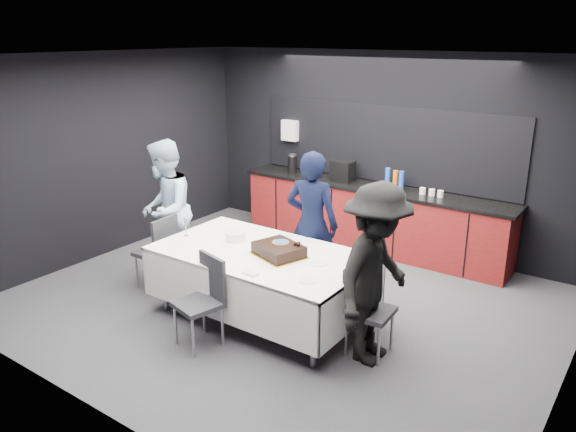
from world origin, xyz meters
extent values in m
plane|color=#3E3F43|center=(0.00, 0.00, 0.00)|extent=(6.00, 6.00, 0.00)
cube|color=white|center=(0.00, 0.00, 2.80)|extent=(6.00, 5.00, 0.04)
cube|color=black|center=(0.00, 2.50, 1.40)|extent=(6.00, 0.04, 2.80)
cube|color=black|center=(0.00, -2.50, 1.40)|extent=(6.00, 0.04, 2.80)
cube|color=black|center=(-3.00, 0.00, 1.40)|extent=(0.04, 5.00, 2.80)
cube|color=maroon|center=(0.00, 2.20, 0.45)|extent=(4.00, 0.60, 0.90)
cube|color=black|center=(0.00, 2.20, 0.92)|extent=(4.10, 0.64, 0.04)
cube|color=black|center=(0.00, 2.48, 1.50)|extent=(4.00, 0.03, 1.10)
cube|color=white|center=(-1.60, 2.43, 1.55)|extent=(0.28, 0.12, 0.32)
cylinder|color=black|center=(-1.40, 2.20, 1.07)|extent=(0.14, 0.14, 0.26)
cylinder|color=black|center=(-1.05, 2.20, 1.07)|extent=(0.14, 0.14, 0.26)
cube|color=black|center=(-0.50, 2.20, 1.09)|extent=(0.32, 0.24, 0.30)
cylinder|color=blue|center=(0.20, 2.25, 1.08)|extent=(0.07, 0.07, 0.28)
cylinder|color=orange|center=(0.32, 2.25, 1.07)|extent=(0.07, 0.07, 0.26)
cylinder|color=blue|center=(0.44, 2.18, 1.08)|extent=(0.07, 0.07, 0.28)
cylinder|color=white|center=(0.75, 2.20, 0.98)|extent=(0.08, 0.08, 0.09)
cylinder|color=white|center=(0.88, 2.20, 0.98)|extent=(0.08, 0.08, 0.09)
cylinder|color=white|center=(1.00, 2.20, 0.98)|extent=(0.08, 0.08, 0.09)
cylinder|color=#99999E|center=(-1.40, 2.20, 1.21)|extent=(0.12, 0.12, 0.03)
cylinder|color=#99999E|center=(-1.05, 2.20, 1.21)|extent=(0.12, 0.12, 0.03)
cylinder|color=#99999E|center=(-1.00, -0.90, 0.38)|extent=(0.06, 0.06, 0.75)
cylinder|color=#99999E|center=(-1.00, 0.10, 0.38)|extent=(0.06, 0.06, 0.75)
cylinder|color=#99999E|center=(1.00, -0.90, 0.38)|extent=(0.06, 0.06, 0.75)
cylinder|color=#99999E|center=(1.00, 0.10, 0.38)|extent=(0.06, 0.06, 0.75)
cube|color=white|center=(0.00, -0.40, 0.76)|extent=(2.32, 1.32, 0.04)
cube|color=white|center=(0.00, -1.05, 0.49)|extent=(2.32, 0.02, 0.55)
cube|color=white|center=(0.00, 0.25, 0.49)|extent=(2.32, 0.02, 0.55)
cube|color=white|center=(-1.15, -0.40, 0.49)|extent=(0.02, 1.32, 0.55)
cube|color=white|center=(1.15, -0.40, 0.49)|extent=(0.02, 1.32, 0.55)
cube|color=gold|center=(0.23, -0.39, 0.79)|extent=(0.63, 0.57, 0.01)
cube|color=black|center=(0.23, -0.39, 0.85)|extent=(0.58, 0.52, 0.11)
cube|color=black|center=(0.23, -0.39, 0.90)|extent=(0.58, 0.52, 0.01)
cylinder|color=orange|center=(0.21, -0.33, 0.91)|extent=(0.18, 0.18, 0.00)
cylinder|color=blue|center=(0.21, -0.33, 0.92)|extent=(0.15, 0.15, 0.01)
sphere|color=black|center=(0.41, -0.27, 0.93)|extent=(0.04, 0.04, 0.04)
sphere|color=black|center=(0.43, -0.31, 0.93)|extent=(0.04, 0.04, 0.04)
sphere|color=black|center=(0.39, -0.31, 0.93)|extent=(0.04, 0.04, 0.04)
cylinder|color=white|center=(-0.45, -0.30, 0.83)|extent=(0.22, 0.22, 0.10)
cylinder|color=white|center=(-0.39, -0.85, 0.78)|extent=(0.18, 0.18, 0.01)
cylinder|color=white|center=(0.68, -0.31, 0.78)|extent=(0.20, 0.20, 0.01)
cylinder|color=white|center=(0.81, -0.72, 0.78)|extent=(0.20, 0.20, 0.01)
cylinder|color=white|center=(-0.03, 0.07, 0.78)|extent=(0.22, 0.22, 0.01)
cube|color=white|center=(0.28, -0.93, 0.79)|extent=(0.16, 0.12, 0.02)
cylinder|color=white|center=(-1.02, -0.51, 0.78)|extent=(0.06, 0.06, 0.00)
cylinder|color=white|center=(-1.02, -0.51, 0.84)|extent=(0.01, 0.01, 0.12)
cylinder|color=white|center=(-1.02, -0.51, 0.95)|extent=(0.05, 0.05, 0.10)
cube|color=#28282D|center=(-1.57, -0.52, 0.45)|extent=(0.45, 0.45, 0.05)
cube|color=#28282D|center=(-1.38, -0.51, 0.70)|extent=(0.07, 0.42, 0.45)
cylinder|color=#99999E|center=(-1.75, -0.36, 0.22)|extent=(0.03, 0.03, 0.44)
cylinder|color=#99999E|center=(-1.73, -0.70, 0.22)|extent=(0.03, 0.03, 0.44)
cylinder|color=#99999E|center=(-1.41, -0.34, 0.22)|extent=(0.03, 0.03, 0.44)
cylinder|color=#99999E|center=(-1.39, -0.68, 0.22)|extent=(0.03, 0.03, 0.44)
cube|color=#28282D|center=(1.32, -0.38, 0.45)|extent=(0.45, 0.45, 0.05)
cube|color=#28282D|center=(1.13, -0.40, 0.70)|extent=(0.07, 0.42, 0.45)
cylinder|color=#99999E|center=(1.50, -0.54, 0.22)|extent=(0.03, 0.03, 0.44)
cylinder|color=#99999E|center=(1.48, -0.20, 0.22)|extent=(0.03, 0.03, 0.44)
cylinder|color=#99999E|center=(1.16, -0.56, 0.22)|extent=(0.03, 0.03, 0.44)
cylinder|color=#99999E|center=(1.14, -0.22, 0.22)|extent=(0.03, 0.03, 0.44)
cube|color=#28282D|center=(-0.16, -1.24, 0.45)|extent=(0.51, 0.51, 0.05)
cube|color=#28282D|center=(-0.11, -1.05, 0.70)|extent=(0.42, 0.14, 0.45)
cylinder|color=#99999E|center=(-0.37, -1.36, 0.22)|extent=(0.03, 0.03, 0.44)
cylinder|color=#99999E|center=(-0.04, -1.44, 0.22)|extent=(0.03, 0.03, 0.44)
cylinder|color=#99999E|center=(-0.28, -1.03, 0.22)|extent=(0.03, 0.03, 0.44)
cylinder|color=#99999E|center=(0.05, -1.11, 0.22)|extent=(0.03, 0.03, 0.44)
imported|color=black|center=(0.12, 0.41, 0.88)|extent=(0.71, 0.53, 1.76)
imported|color=#AFC5DC|center=(-1.70, -0.19, 0.89)|extent=(1.04, 1.09, 1.78)
imported|color=black|center=(1.39, -0.45, 0.88)|extent=(0.68, 1.16, 1.77)
camera|label=1|loc=(3.48, -4.83, 3.03)|focal=35.00mm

